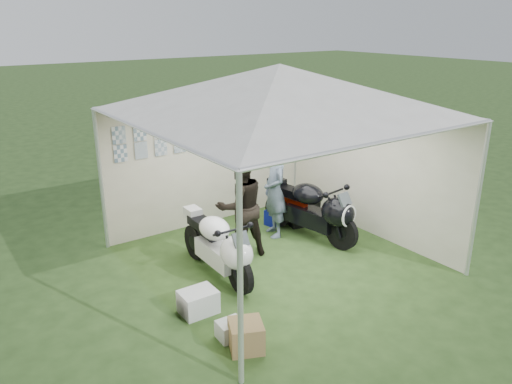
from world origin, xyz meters
TOP-DOWN VIEW (x-y plane):
  - ground at (0.00, 0.00)m, footprint 80.00×80.00m
  - canopy_tent at (-0.00, 0.03)m, footprint 5.66×5.66m
  - motorcycle_white at (-1.00, 0.05)m, footprint 0.43×1.85m
  - motorcycle_black at (1.02, 0.29)m, footprint 0.63×1.97m
  - paddock_stand at (0.88, 1.18)m, footprint 0.41×0.29m
  - person_dark_jacket at (-0.36, 0.47)m, footprint 0.88×0.72m
  - person_blue_jacket at (0.56, 0.80)m, footprint 0.54×0.68m
  - equipment_box at (1.28, 0.91)m, footprint 0.62×0.54m
  - crate_0 at (-1.72, -0.59)m, footprint 0.46×0.37m
  - crate_1 at (-1.64, -1.56)m, footprint 0.50×0.50m
  - crate_2 at (-1.68, -1.28)m, footprint 0.31×0.26m

SIDE VIEW (x-z plane):
  - ground at x=0.00m, z-range 0.00..0.00m
  - crate_2 at x=-1.68m, z-range 0.00..0.22m
  - paddock_stand at x=0.88m, z-range 0.00..0.28m
  - crate_0 at x=-1.72m, z-range 0.00..0.30m
  - crate_1 at x=-1.64m, z-range 0.00..0.34m
  - equipment_box at x=1.28m, z-range 0.00..0.53m
  - motorcycle_white at x=-1.00m, z-range 0.05..0.96m
  - motorcycle_black at x=1.02m, z-range 0.06..1.03m
  - person_blue_jacket at x=0.56m, z-range 0.00..1.62m
  - person_dark_jacket at x=-0.36m, z-range 0.00..1.68m
  - canopy_tent at x=0.00m, z-range 1.08..4.08m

